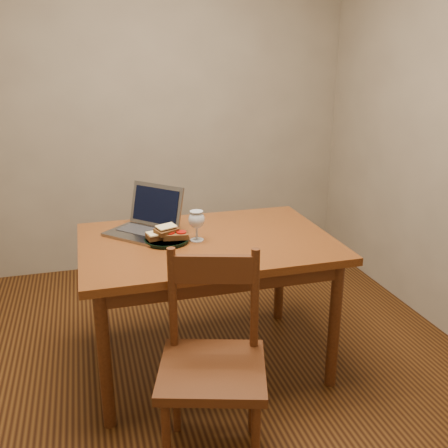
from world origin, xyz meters
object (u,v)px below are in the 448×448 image
object	(u,v)px
table	(207,255)
plate	(167,240)
chair	(212,355)
laptop	(148,220)
milk_glass	(197,226)

from	to	relation	value
table	plate	distance (m)	0.23
chair	plate	bearing A→B (deg)	112.05
chair	laptop	world-z (taller)	laptop
chair	table	bearing A→B (deg)	94.76
plate	milk_glass	distance (m)	0.17
milk_glass	laptop	distance (m)	0.31
table	laptop	distance (m)	0.38
plate	milk_glass	xyz separation A→B (m)	(0.15, -0.02, 0.07)
milk_glass	laptop	size ratio (longest dim) A/B	0.36
chair	milk_glass	world-z (taller)	milk_glass
laptop	table	bearing A→B (deg)	9.25
table	plate	world-z (taller)	plate
plate	table	bearing A→B (deg)	-5.38
table	milk_glass	distance (m)	0.17
plate	milk_glass	bearing A→B (deg)	-7.89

